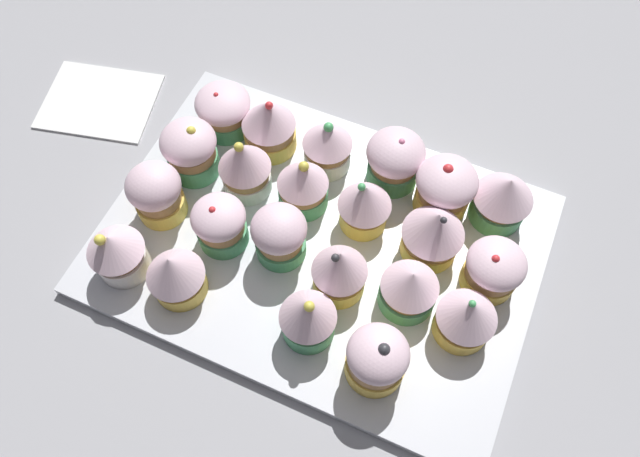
{
  "coord_description": "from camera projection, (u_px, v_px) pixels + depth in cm",
  "views": [
    {
      "loc": [
        12.24,
        -27.8,
        60.96
      ],
      "look_at": [
        0.0,
        0.0,
        4.2
      ],
      "focal_mm": 34.36,
      "sensor_mm": 36.0,
      "label": 1
    }
  ],
  "objects": [
    {
      "name": "cupcake_2",
      "position": [
        308.0,
        316.0,
        0.59
      ],
      "size": [
        5.68,
        5.68,
        8.05
      ],
      "color": "#4C9E6B",
      "rests_on": "baking_tray"
    },
    {
      "name": "ground_plane",
      "position": [
        320.0,
        252.0,
        0.69
      ],
      "size": [
        180.0,
        180.0,
        3.0
      ],
      "primitive_type": "cube",
      "color": "#9E9EA3"
    },
    {
      "name": "cupcake_0",
      "position": [
        117.0,
        252.0,
        0.62
      ],
      "size": [
        5.93,
        5.93,
        7.22
      ],
      "color": "white",
      "rests_on": "baking_tray"
    },
    {
      "name": "cupcake_7",
      "position": [
        340.0,
        270.0,
        0.61
      ],
      "size": [
        5.73,
        5.73,
        8.02
      ],
      "color": "#EFC651",
      "rests_on": "baking_tray"
    },
    {
      "name": "cupcake_20",
      "position": [
        445.0,
        188.0,
        0.66
      ],
      "size": [
        6.69,
        6.69,
        7.38
      ],
      "color": "#EFC651",
      "rests_on": "baking_tray"
    },
    {
      "name": "cupcake_8",
      "position": [
        409.0,
        287.0,
        0.61
      ],
      "size": [
        5.91,
        5.91,
        6.51
      ],
      "color": "#4C9E6B",
      "rests_on": "baking_tray"
    },
    {
      "name": "cupcake_11",
      "position": [
        245.0,
        166.0,
        0.67
      ],
      "size": [
        5.85,
        5.85,
        8.24
      ],
      "color": "white",
      "rests_on": "baking_tray"
    },
    {
      "name": "cupcake_12",
      "position": [
        303.0,
        185.0,
        0.66
      ],
      "size": [
        5.64,
        5.64,
        7.43
      ],
      "color": "#4C9E6B",
      "rests_on": "baking_tray"
    },
    {
      "name": "cupcake_14",
      "position": [
        433.0,
        232.0,
        0.63
      ],
      "size": [
        6.58,
        6.58,
        7.9
      ],
      "color": "#EFC651",
      "rests_on": "baking_tray"
    },
    {
      "name": "cupcake_3",
      "position": [
        377.0,
        359.0,
        0.57
      ],
      "size": [
        5.9,
        5.9,
        7.38
      ],
      "color": "#EFC651",
      "rests_on": "baking_tray"
    },
    {
      "name": "cupcake_1",
      "position": [
        175.0,
        274.0,
        0.61
      ],
      "size": [
        5.98,
        5.98,
        6.94
      ],
      "color": "#EFC651",
      "rests_on": "baking_tray"
    },
    {
      "name": "cupcake_9",
      "position": [
        467.0,
        317.0,
        0.59
      ],
      "size": [
        6.0,
        6.0,
        7.05
      ],
      "color": "#EFC651",
      "rests_on": "baking_tray"
    },
    {
      "name": "cupcake_16",
      "position": [
        224.0,
        110.0,
        0.72
      ],
      "size": [
        6.49,
        6.49,
        6.09
      ],
      "color": "#4C9E6B",
      "rests_on": "baking_tray"
    },
    {
      "name": "baking_tray",
      "position": [
        320.0,
        244.0,
        0.68
      ],
      "size": [
        46.82,
        33.04,
        1.2
      ],
      "color": "silver",
      "rests_on": "ground_plane"
    },
    {
      "name": "cupcake_18",
      "position": [
        328.0,
        145.0,
        0.69
      ],
      "size": [
        5.69,
        5.69,
        7.1
      ],
      "color": "white",
      "rests_on": "baking_tray"
    },
    {
      "name": "napkin",
      "position": [
        99.0,
        100.0,
        0.77
      ],
      "size": [
        16.04,
        13.99,
        0.6
      ],
      "primitive_type": "cube",
      "rotation": [
        0.0,
        0.0,
        0.23
      ],
      "color": "white",
      "rests_on": "ground_plane"
    },
    {
      "name": "cupcake_6",
      "position": [
        280.0,
        235.0,
        0.63
      ],
      "size": [
        5.84,
        5.84,
        7.07
      ],
      "color": "#4C9E6B",
      "rests_on": "baking_tray"
    },
    {
      "name": "cupcake_17",
      "position": [
        269.0,
        125.0,
        0.7
      ],
      "size": [
        6.22,
        6.22,
        7.89
      ],
      "color": "#EFC651",
      "rests_on": "baking_tray"
    },
    {
      "name": "cupcake_10",
      "position": [
        191.0,
        150.0,
        0.68
      ],
      "size": [
        6.28,
        6.28,
        7.46
      ],
      "color": "#4C9E6B",
      "rests_on": "baking_tray"
    },
    {
      "name": "cupcake_5",
      "position": [
        220.0,
        224.0,
        0.64
      ],
      "size": [
        5.78,
        5.78,
        6.63
      ],
      "color": "#4C9E6B",
      "rests_on": "baking_tray"
    },
    {
      "name": "cupcake_19",
      "position": [
        395.0,
        159.0,
        0.68
      ],
      "size": [
        6.53,
        6.53,
        7.25
      ],
      "color": "#4C9E6B",
      "rests_on": "baking_tray"
    },
    {
      "name": "cupcake_15",
      "position": [
        493.0,
        269.0,
        0.62
      ],
      "size": [
        6.08,
        6.08,
        6.43
      ],
      "color": "#EFC651",
      "rests_on": "baking_tray"
    },
    {
      "name": "cupcake_13",
      "position": [
        365.0,
        204.0,
        0.65
      ],
      "size": [
        5.8,
        5.8,
        7.33
      ],
      "color": "#EFC651",
      "rests_on": "baking_tray"
    },
    {
      "name": "cupcake_4",
      "position": [
        156.0,
        193.0,
        0.66
      ],
      "size": [
        5.93,
        5.93,
        7.26
      ],
      "color": "#EFC651",
      "rests_on": "baking_tray"
    },
    {
      "name": "cupcake_21",
      "position": [
        503.0,
        198.0,
        0.65
      ],
      "size": [
        6.45,
        6.45,
        7.11
      ],
      "color": "#4C9E6B",
      "rests_on": "baking_tray"
    }
  ]
}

